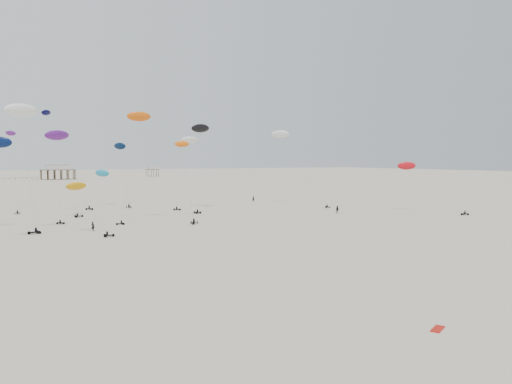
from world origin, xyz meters
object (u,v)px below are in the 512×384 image
pavilion_main (58,173)px  spectator_0 (93,231)px  pavilion_small (152,172)px  rig_8 (137,129)px  rig_3 (100,180)px

pavilion_main → spectator_0: 251.07m
pavilion_small → rig_8: rig_8 is taller
pavilion_main → pavilion_small: (70.00, 30.00, -0.74)m
rig_8 → pavilion_small: bearing=-22.4°
spectator_0 → pavilion_main: bearing=-49.9°
pavilion_small → rig_3: (-78.00, -232.39, 3.95)m
pavilion_small → rig_8: (-76.66, -269.95, 15.96)m
pavilion_small → rig_8: bearing=-105.9°
pavilion_main → spectator_0: (-17.47, -250.43, -4.22)m
rig_8 → pavilion_main: bearing=-8.1°
rig_3 → spectator_0: 49.52m
pavilion_small → spectator_0: 293.77m
pavilion_main → spectator_0: size_ratio=10.23×
pavilion_small → pavilion_main: bearing=-156.8°
pavilion_small → rig_8: 281.07m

